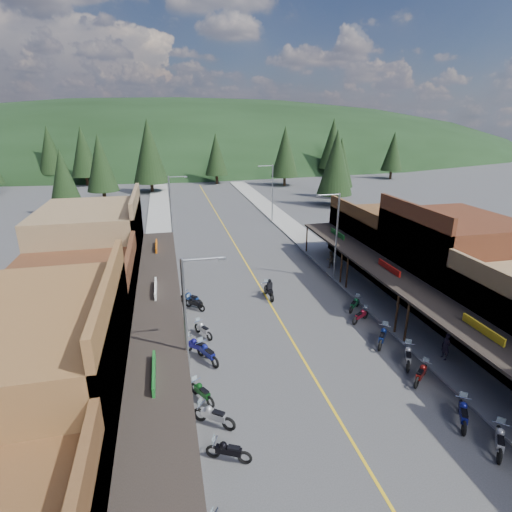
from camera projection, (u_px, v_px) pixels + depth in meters
ground at (286, 330)px, 28.19m from camera, size 220.00×220.00×0.00m
centerline at (236, 246)px, 46.59m from camera, size 0.15×90.00×0.01m
sidewalk_west at (159, 250)px, 44.73m from camera, size 3.40×94.00×0.15m
sidewalk_east at (306, 240)px, 48.41m from camera, size 3.40×94.00×0.15m
shop_west_1 at (30, 385)px, 16.85m from camera, size 10.90×10.20×8.20m
shop_west_2 at (77, 306)px, 26.01m from camera, size 10.90×9.00×6.20m
shop_west_3 at (96, 248)px, 34.51m from camera, size 10.90×10.20×8.20m
shop_east_2 at (447, 260)px, 31.51m from camera, size 10.90×9.00×8.20m
shop_east_3 at (383, 238)px, 40.66m from camera, size 10.90×10.20×6.20m
streetlight_0 at (189, 326)px, 19.73m from camera, size 2.16×0.18×8.00m
streetlight_1 at (172, 207)px, 45.49m from camera, size 2.16×0.18×8.00m
streetlight_2 at (335, 233)px, 35.55m from camera, size 2.16×0.18×8.00m
streetlight_3 at (271, 191)px, 55.79m from camera, size 2.16×0.18×8.00m
ridge_hill at (182, 156)px, 152.39m from camera, size 310.00×140.00×60.00m
pine_1 at (83, 151)px, 85.13m from camera, size 5.88×5.88×12.50m
pine_2 at (149, 151)px, 76.80m from camera, size 6.72×6.72×14.00m
pine_3 at (216, 154)px, 87.62m from camera, size 5.04×5.04×11.00m
pine_4 at (285, 152)px, 84.81m from camera, size 5.88×5.88×12.50m
pine_5 at (333, 143)px, 98.99m from camera, size 6.72×6.72×14.00m
pine_6 at (393, 151)px, 94.66m from camera, size 5.04×5.04×11.00m
pine_7 at (50, 150)px, 88.96m from camera, size 5.88×5.88×12.50m
pine_8 at (63, 176)px, 58.37m from camera, size 4.48×4.48×10.00m
pine_9 at (341, 162)px, 72.56m from camera, size 4.93×4.93×10.80m
pine_10 at (100, 163)px, 68.15m from camera, size 5.38×5.38×11.60m
pine_11 at (336, 162)px, 65.01m from camera, size 5.82×5.82×12.40m
bike_west_3 at (229, 450)px, 17.27m from camera, size 2.12×1.49×1.16m
bike_west_4 at (214, 415)px, 19.23m from camera, size 2.27×1.93×1.29m
bike_west_5 at (202, 391)px, 20.97m from camera, size 1.58×2.08×1.15m
bike_west_6 at (207, 352)px, 24.30m from camera, size 1.72×2.40×1.31m
bike_west_7 at (197, 346)px, 25.05m from camera, size 2.17×2.07×1.29m
bike_west_8 at (203, 329)px, 27.16m from camera, size 1.54×2.06×1.14m
bike_west_9 at (195, 303)px, 30.98m from camera, size 1.83×1.87×1.12m
bike_west_10 at (191, 298)px, 31.57m from camera, size 2.15×2.17×1.31m
bike_east_2 at (500, 440)px, 17.78m from camera, size 1.95×2.11×1.24m
bike_east_3 at (463, 413)px, 19.37m from camera, size 1.85×2.26×1.27m
bike_east_4 at (421, 373)px, 22.48m from camera, size 2.04×1.85×1.18m
bike_east_5 at (408, 355)px, 24.04m from camera, size 1.77×2.31×1.28m
bike_east_6 at (383, 336)px, 26.13m from camera, size 2.04×2.27×1.32m
bike_east_7 at (361, 315)px, 29.12m from camera, size 1.98×1.51×1.09m
bike_east_8 at (355, 304)px, 30.88m from camera, size 1.86×1.81×1.12m
rider_on_bike at (269, 290)px, 32.93m from camera, size 0.89×2.36×1.77m
pedestrian_east_a at (446, 346)px, 24.28m from camera, size 0.42×0.64×1.74m
pedestrian_east_b at (330, 259)px, 39.13m from camera, size 0.86×0.53×1.71m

